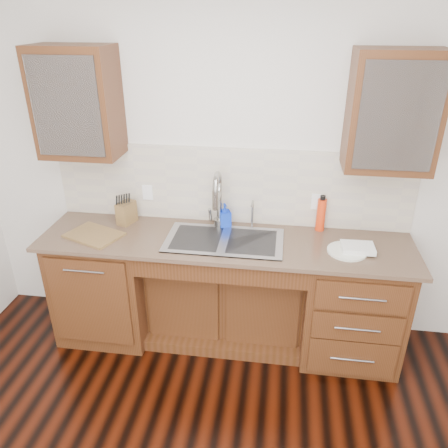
# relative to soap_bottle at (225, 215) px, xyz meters

# --- Properties ---
(wall_back) EXTENTS (4.00, 0.10, 2.70)m
(wall_back) POSITION_rel_soap_bottle_xyz_m (0.03, 0.16, 0.35)
(wall_back) COLOR silver
(wall_back) RESTS_ON ground
(base_cabinet_left) EXTENTS (0.70, 0.62, 0.88)m
(base_cabinet_left) POSITION_rel_soap_bottle_xyz_m (-0.92, -0.20, -0.56)
(base_cabinet_left) COLOR #593014
(base_cabinet_left) RESTS_ON ground
(base_cabinet_center) EXTENTS (1.20, 0.44, 0.70)m
(base_cabinet_center) POSITION_rel_soap_bottle_xyz_m (0.03, -0.11, -0.65)
(base_cabinet_center) COLOR #593014
(base_cabinet_center) RESTS_ON ground
(base_cabinet_right) EXTENTS (0.70, 0.62, 0.88)m
(base_cabinet_right) POSITION_rel_soap_bottle_xyz_m (0.98, -0.20, -0.56)
(base_cabinet_right) COLOR #593014
(base_cabinet_right) RESTS_ON ground
(countertop) EXTENTS (2.70, 0.65, 0.03)m
(countertop) POSITION_rel_soap_bottle_xyz_m (0.03, -0.22, -0.11)
(countertop) COLOR #84705B
(countertop) RESTS_ON base_cabinet_left
(backsplash) EXTENTS (2.70, 0.02, 0.59)m
(backsplash) POSITION_rel_soap_bottle_xyz_m (0.03, 0.10, 0.20)
(backsplash) COLOR beige
(backsplash) RESTS_ON wall_back
(sink) EXTENTS (0.84, 0.46, 0.19)m
(sink) POSITION_rel_soap_bottle_xyz_m (0.03, -0.23, -0.18)
(sink) COLOR #9E9EA5
(sink) RESTS_ON countertop
(faucet) EXTENTS (0.04, 0.04, 0.40)m
(faucet) POSITION_rel_soap_bottle_xyz_m (-0.04, -0.00, 0.11)
(faucet) COLOR #999993
(faucet) RESTS_ON countertop
(filter_tap) EXTENTS (0.02, 0.02, 0.24)m
(filter_tap) POSITION_rel_soap_bottle_xyz_m (0.21, 0.01, 0.03)
(filter_tap) COLOR #999993
(filter_tap) RESTS_ON countertop
(upper_cabinet_left) EXTENTS (0.55, 0.34, 0.75)m
(upper_cabinet_left) POSITION_rel_soap_bottle_xyz_m (-1.02, -0.06, 0.82)
(upper_cabinet_left) COLOR #593014
(upper_cabinet_left) RESTS_ON wall_back
(upper_cabinet_right) EXTENTS (0.55, 0.34, 0.75)m
(upper_cabinet_right) POSITION_rel_soap_bottle_xyz_m (1.08, -0.06, 0.82)
(upper_cabinet_right) COLOR #593014
(upper_cabinet_right) RESTS_ON wall_back
(outlet_left) EXTENTS (0.08, 0.01, 0.12)m
(outlet_left) POSITION_rel_soap_bottle_xyz_m (-0.62, 0.08, 0.12)
(outlet_left) COLOR white
(outlet_left) RESTS_ON backsplash
(outlet_right) EXTENTS (0.08, 0.01, 0.12)m
(outlet_right) POSITION_rel_soap_bottle_xyz_m (0.68, 0.08, 0.12)
(outlet_right) COLOR white
(outlet_right) RESTS_ON backsplash
(soap_bottle) EXTENTS (0.11, 0.11, 0.19)m
(soap_bottle) POSITION_rel_soap_bottle_xyz_m (0.00, 0.00, 0.00)
(soap_bottle) COLOR blue
(soap_bottle) RESTS_ON countertop
(water_bottle) EXTENTS (0.08, 0.08, 0.25)m
(water_bottle) POSITION_rel_soap_bottle_xyz_m (0.72, 0.04, 0.03)
(water_bottle) COLOR red
(water_bottle) RESTS_ON countertop
(plate) EXTENTS (0.36, 0.36, 0.02)m
(plate) POSITION_rel_soap_bottle_xyz_m (0.89, -0.27, -0.09)
(plate) COLOR silver
(plate) RESTS_ON countertop
(dish_towel) EXTENTS (0.22, 0.17, 0.04)m
(dish_towel) POSITION_rel_soap_bottle_xyz_m (0.96, -0.26, -0.06)
(dish_towel) COLOR white
(dish_towel) RESTS_ON plate
(knife_block) EXTENTS (0.14, 0.17, 0.17)m
(knife_block) POSITION_rel_soap_bottle_xyz_m (-0.76, -0.04, -0.01)
(knife_block) COLOR #9B5F29
(knife_block) RESTS_ON countertop
(cutting_board) EXTENTS (0.46, 0.40, 0.02)m
(cutting_board) POSITION_rel_soap_bottle_xyz_m (-0.93, -0.29, -0.08)
(cutting_board) COLOR brown
(cutting_board) RESTS_ON countertop
(cup_left_a) EXTENTS (0.16, 0.16, 0.10)m
(cup_left_a) POSITION_rel_soap_bottle_xyz_m (-1.13, -0.06, 0.77)
(cup_left_a) COLOR silver
(cup_left_a) RESTS_ON upper_cabinet_left
(cup_left_b) EXTENTS (0.11, 0.11, 0.09)m
(cup_left_b) POSITION_rel_soap_bottle_xyz_m (-0.90, -0.06, 0.77)
(cup_left_b) COLOR white
(cup_left_b) RESTS_ON upper_cabinet_left
(cup_right_a) EXTENTS (0.17, 0.17, 0.10)m
(cup_right_a) POSITION_rel_soap_bottle_xyz_m (1.01, -0.06, 0.77)
(cup_right_a) COLOR white
(cup_right_a) RESTS_ON upper_cabinet_right
(cup_right_b) EXTENTS (0.11, 0.11, 0.08)m
(cup_right_b) POSITION_rel_soap_bottle_xyz_m (1.17, -0.06, 0.76)
(cup_right_b) COLOR white
(cup_right_b) RESTS_ON upper_cabinet_right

